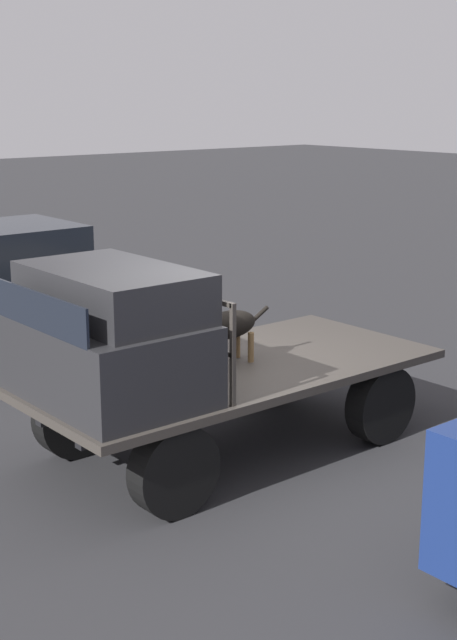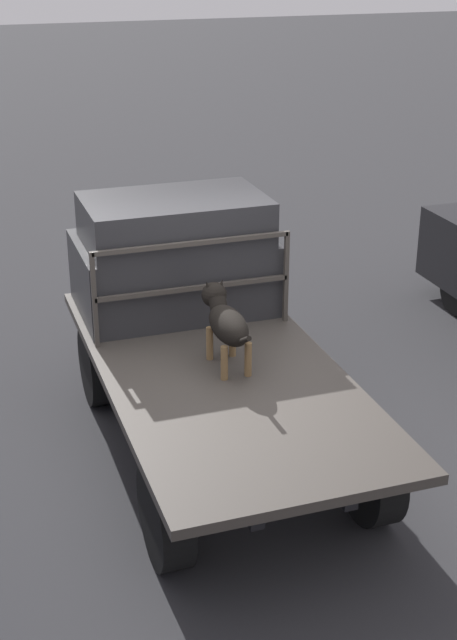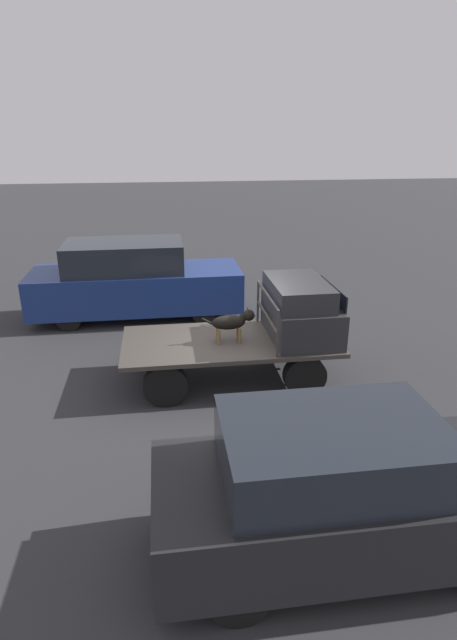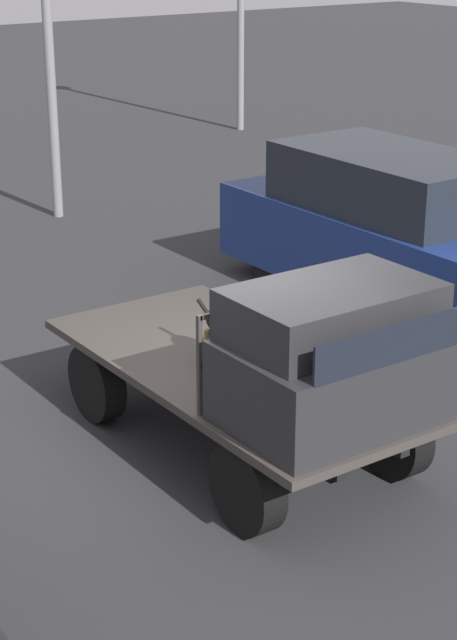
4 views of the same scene
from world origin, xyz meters
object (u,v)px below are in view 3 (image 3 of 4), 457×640
at_px(parked_pickup_far, 134,281).
at_px(parked_sedan, 343,490).
at_px(flatbed_truck, 230,351).
at_px(dog, 233,322).

bearing_deg(parked_pickup_far, parked_sedan, -77.85).
bearing_deg(parked_sedan, parked_pickup_far, 110.15).
height_order(flatbed_truck, dog, dog).
relative_size(parked_sedan, parked_pickup_far, 0.81).
xyz_separation_m(flatbed_truck, parked_sedan, (0.64, -4.40, 0.25)).
distance_m(parked_sedan, parked_pickup_far, 8.65).
relative_size(flatbed_truck, dog, 3.92).
xyz_separation_m(flatbed_truck, parked_pickup_far, (-1.95, 3.85, 0.36)).
bearing_deg(parked_sedan, dog, 100.53).
relative_size(dog, parked_pickup_far, 0.20).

